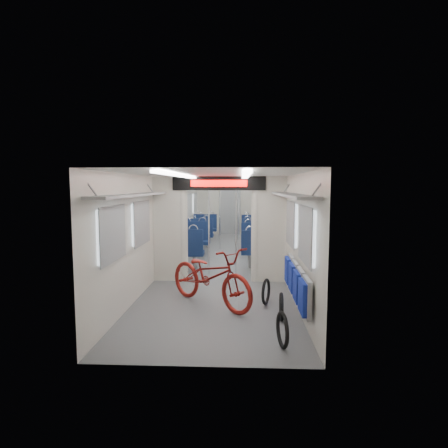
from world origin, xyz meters
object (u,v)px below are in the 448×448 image
at_px(seat_bay_far_right, 253,228).
at_px(bicycle, 210,276).
at_px(bike_hoop_a, 282,332).
at_px(seat_bay_far_left, 203,228).
at_px(bike_hoop_b, 281,308).
at_px(stanchion_far_left, 220,215).
at_px(seat_bay_near_right, 257,242).
at_px(stanchion_near_right, 236,226).
at_px(stanchion_far_right, 239,216).
at_px(bike_hoop_c, 266,293).
at_px(seat_bay_near_left, 190,241).
at_px(flip_bench, 296,282).
at_px(stanchion_near_left, 209,226).

bearing_deg(seat_bay_far_right, bicycle, -97.57).
relative_size(bike_hoop_a, seat_bay_far_right, 0.25).
bearing_deg(bike_hoop_a, seat_bay_far_left, 102.44).
bearing_deg(bike_hoop_a, bike_hoop_b, 84.70).
bearing_deg(seat_bay_far_right, stanchion_far_left, -125.04).
height_order(seat_bay_near_right, stanchion_near_right, stanchion_near_right).
height_order(bike_hoop_a, stanchion_far_right, stanchion_far_right).
xyz_separation_m(bike_hoop_b, stanchion_far_right, (-0.71, 5.98, 0.95)).
xyz_separation_m(bicycle, bike_hoop_a, (1.08, -1.71, -0.31)).
relative_size(bike_hoop_c, stanchion_far_right, 0.20).
bearing_deg(stanchion_far_left, seat_bay_near_left, -109.22).
height_order(bike_hoop_b, seat_bay_far_left, seat_bay_far_left).
distance_m(bicycle, bike_hoop_a, 2.04).
bearing_deg(stanchion_near_right, bike_hoop_a, -80.86).
bearing_deg(bicycle, seat_bay_far_right, 35.85).
height_order(bike_hoop_a, seat_bay_near_left, seat_bay_near_left).
relative_size(bicycle, flip_bench, 0.95).
bearing_deg(seat_bay_near_right, bicycle, -104.21).
bearing_deg(stanchion_near_right, flip_bench, -71.39).
xyz_separation_m(stanchion_near_left, stanchion_far_left, (0.06, 3.50, 0.00)).
height_order(stanchion_near_left, stanchion_near_right, same).
bearing_deg(flip_bench, seat_bay_near_right, 95.34).
distance_m(flip_bench, seat_bay_far_right, 8.04).
xyz_separation_m(bike_hoop_b, stanchion_far_left, (-1.33, 6.55, 0.95)).
relative_size(flip_bench, seat_bay_near_left, 0.95).
bearing_deg(seat_bay_far_left, seat_bay_far_right, 10.04).
distance_m(seat_bay_near_right, stanchion_far_left, 2.31).
bearing_deg(stanchion_near_left, seat_bay_near_right, 52.67).
xyz_separation_m(bike_hoop_a, seat_bay_far_right, (-0.08, 9.18, 0.31)).
height_order(bike_hoop_b, bike_hoop_c, bike_hoop_c).
bearing_deg(bike_hoop_c, stanchion_near_right, 103.69).
bearing_deg(stanchion_far_left, flip_bench, -76.14).
xyz_separation_m(flip_bench, stanchion_near_right, (-1.00, 2.96, 0.57)).
height_order(flip_bench, bike_hoop_b, flip_bench).
bearing_deg(stanchion_far_left, bike_hoop_b, -78.52).
relative_size(seat_bay_near_left, stanchion_far_right, 0.97).
relative_size(stanchion_near_left, stanchion_far_right, 1.00).
height_order(bike_hoop_a, bike_hoop_c, bike_hoop_a).
relative_size(flip_bench, stanchion_far_right, 0.92).
distance_m(flip_bench, seat_bay_near_right, 4.50).
distance_m(seat_bay_near_right, stanchion_near_left, 2.10).
distance_m(bicycle, seat_bay_near_right, 4.04).
bearing_deg(seat_bay_near_right, seat_bay_far_right, 90.00).
height_order(bike_hoop_a, seat_bay_near_right, seat_bay_near_right).
xyz_separation_m(bike_hoop_c, stanchion_far_left, (-1.14, 5.75, 0.94)).
bearing_deg(seat_bay_far_left, bicycle, -83.00).
relative_size(seat_bay_far_left, stanchion_far_right, 0.91).
relative_size(seat_bay_far_left, stanchion_near_left, 0.91).
bearing_deg(seat_bay_near_right, seat_bay_near_left, -175.62).
bearing_deg(seat_bay_far_right, seat_bay_near_left, -116.83).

